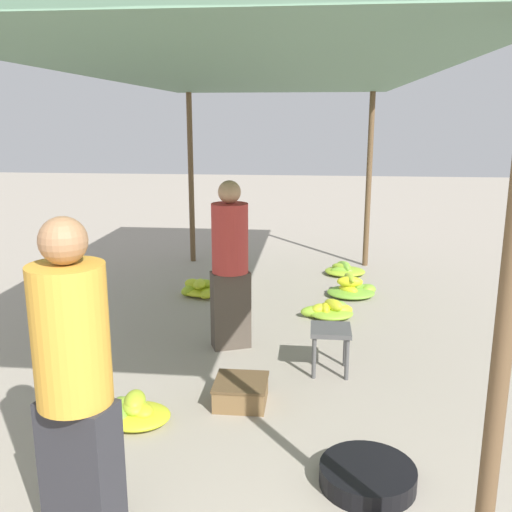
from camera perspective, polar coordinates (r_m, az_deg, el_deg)
The scene contains 14 objects.
canopy_post_front_right at distance 2.51m, azimuth 23.46°, elevation -8.24°, with size 0.08×0.08×2.49m, color brown.
canopy_post_back_left at distance 8.58m, azimuth -6.52°, elevation 7.62°, with size 0.08×0.08×2.49m, color brown.
canopy_post_back_right at distance 8.41m, azimuth 11.21°, elevation 7.33°, with size 0.08×0.08×2.49m, color brown.
canopy_tarp at distance 5.32m, azimuth 0.13°, elevation 17.73°, with size 3.00×6.51×0.04m, color #567A60.
vendor_foreground at distance 2.94m, azimuth -17.67°, elevation -12.12°, with size 0.45×0.45×1.70m.
stool at distance 4.93m, azimuth 7.46°, elevation -7.98°, with size 0.34×0.34×0.40m.
basin_black at distance 3.69m, azimuth 11.09°, elevation -20.75°, with size 0.57×0.57×0.12m.
banana_pile_left_0 at distance 4.35m, azimuth -12.27°, elevation -14.87°, with size 0.50×0.50×0.21m.
banana_pile_left_1 at distance 7.06m, azimuth -5.61°, elevation -3.32°, with size 0.51×0.50×0.20m.
banana_pile_right_0 at distance 7.11m, azimuth 9.69°, elevation -3.30°, with size 0.64×0.53×0.28m.
banana_pile_right_1 at distance 8.04m, azimuth 8.81°, elevation -1.39°, with size 0.56×0.49×0.19m.
banana_pile_right_2 at distance 6.34m, azimuth 7.40°, elevation -5.41°, with size 0.60×0.52×0.21m.
crate_near at distance 4.48m, azimuth -1.51°, elevation -13.42°, with size 0.40×0.40×0.19m.
shopper_walking_mid at distance 5.28m, azimuth -2.60°, elevation -0.70°, with size 0.44×0.44×1.59m.
Camera 1 is at (0.54, -1.92, 2.13)m, focal length 40.00 mm.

